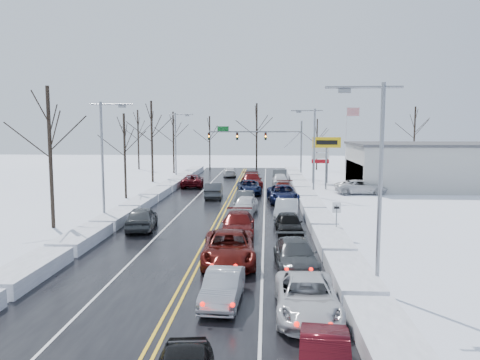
# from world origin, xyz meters

# --- Properties ---
(ground) EXTENTS (160.00, 160.00, 0.00)m
(ground) POSITION_xyz_m (0.00, 0.00, 0.00)
(ground) COLOR white
(ground) RESTS_ON ground
(road_surface) EXTENTS (14.00, 84.00, 0.01)m
(road_surface) POSITION_xyz_m (0.00, 2.00, 0.01)
(road_surface) COLOR black
(road_surface) RESTS_ON ground
(snow_bank_left) EXTENTS (1.89, 72.00, 0.75)m
(snow_bank_left) POSITION_xyz_m (-7.60, 2.00, 0.00)
(snow_bank_left) COLOR white
(snow_bank_left) RESTS_ON ground
(snow_bank_right) EXTENTS (1.89, 72.00, 0.75)m
(snow_bank_right) POSITION_xyz_m (7.60, 2.00, 0.00)
(snow_bank_right) COLOR white
(snow_bank_right) RESTS_ON ground
(traffic_signal_mast) EXTENTS (13.28, 0.39, 8.00)m
(traffic_signal_mast) POSITION_xyz_m (3.45, 27.99, 5.48)
(traffic_signal_mast) COLOR slate
(traffic_signal_mast) RESTS_ON ground
(tires_plus_sign) EXTENTS (3.20, 0.34, 6.00)m
(tires_plus_sign) POSITION_xyz_m (10.50, 15.99, 4.99)
(tires_plus_sign) COLOR slate
(tires_plus_sign) RESTS_ON ground
(used_vehicles_sign) EXTENTS (2.20, 0.22, 4.65)m
(used_vehicles_sign) POSITION_xyz_m (10.50, 22.00, 3.32)
(used_vehicles_sign) COLOR slate
(used_vehicles_sign) RESTS_ON ground
(speed_limit_sign) EXTENTS (0.55, 0.09, 2.35)m
(speed_limit_sign) POSITION_xyz_m (8.20, -8.00, 1.63)
(speed_limit_sign) COLOR slate
(speed_limit_sign) RESTS_ON ground
(flagpole) EXTENTS (1.87, 1.20, 10.00)m
(flagpole) POSITION_xyz_m (15.17, 30.00, 5.93)
(flagpole) COLOR silver
(flagpole) RESTS_ON ground
(dealership_building) EXTENTS (20.40, 12.40, 5.30)m
(dealership_building) POSITION_xyz_m (23.98, 18.00, 2.66)
(dealership_building) COLOR #A6A6A1
(dealership_building) RESTS_ON ground
(streetlight_se) EXTENTS (3.20, 0.25, 9.00)m
(streetlight_se) POSITION_xyz_m (8.30, -18.00, 5.31)
(streetlight_se) COLOR slate
(streetlight_se) RESTS_ON ground
(streetlight_ne) EXTENTS (3.20, 0.25, 9.00)m
(streetlight_ne) POSITION_xyz_m (8.30, 10.00, 5.31)
(streetlight_ne) COLOR slate
(streetlight_ne) RESTS_ON ground
(streetlight_sw) EXTENTS (3.20, 0.25, 9.00)m
(streetlight_sw) POSITION_xyz_m (-8.30, -4.00, 5.31)
(streetlight_sw) COLOR slate
(streetlight_sw) RESTS_ON ground
(streetlight_nw) EXTENTS (3.20, 0.25, 9.00)m
(streetlight_nw) POSITION_xyz_m (-8.30, 24.00, 5.31)
(streetlight_nw) COLOR slate
(streetlight_nw) RESTS_ON ground
(tree_left_b) EXTENTS (4.00, 4.00, 10.00)m
(tree_left_b) POSITION_xyz_m (-11.50, -6.00, 6.99)
(tree_left_b) COLOR #2D231C
(tree_left_b) RESTS_ON ground
(tree_left_c) EXTENTS (3.40, 3.40, 8.50)m
(tree_left_c) POSITION_xyz_m (-10.50, 8.00, 5.94)
(tree_left_c) COLOR #2D231C
(tree_left_c) RESTS_ON ground
(tree_left_d) EXTENTS (4.20, 4.20, 10.50)m
(tree_left_d) POSITION_xyz_m (-11.20, 22.00, 7.33)
(tree_left_d) COLOR #2D231C
(tree_left_d) RESTS_ON ground
(tree_left_e) EXTENTS (3.80, 3.80, 9.50)m
(tree_left_e) POSITION_xyz_m (-10.80, 34.00, 6.64)
(tree_left_e) COLOR #2D231C
(tree_left_e) RESTS_ON ground
(tree_far_a) EXTENTS (4.00, 4.00, 10.00)m
(tree_far_a) POSITION_xyz_m (-18.00, 40.00, 6.99)
(tree_far_a) COLOR #2D231C
(tree_far_a) RESTS_ON ground
(tree_far_b) EXTENTS (3.60, 3.60, 9.00)m
(tree_far_b) POSITION_xyz_m (-6.00, 41.00, 6.29)
(tree_far_b) COLOR #2D231C
(tree_far_b) RESTS_ON ground
(tree_far_c) EXTENTS (4.40, 4.40, 11.00)m
(tree_far_c) POSITION_xyz_m (2.00, 39.00, 7.68)
(tree_far_c) COLOR #2D231C
(tree_far_c) RESTS_ON ground
(tree_far_d) EXTENTS (3.40, 3.40, 8.50)m
(tree_far_d) POSITION_xyz_m (12.00, 40.50, 5.94)
(tree_far_d) COLOR #2D231C
(tree_far_d) RESTS_ON ground
(tree_far_e) EXTENTS (4.20, 4.20, 10.50)m
(tree_far_e) POSITION_xyz_m (28.00, 41.00, 7.33)
(tree_far_e) COLOR #2D231C
(tree_far_e) RESTS_ON ground
(queued_car_1) EXTENTS (1.66, 4.14, 1.34)m
(queued_car_1) POSITION_xyz_m (1.93, -19.63, 0.00)
(queued_car_1) COLOR #A3A5AB
(queued_car_1) RESTS_ON ground
(queued_car_2) EXTENTS (3.11, 6.09, 1.65)m
(queued_car_2) POSITION_xyz_m (1.72, -13.96, 0.00)
(queued_car_2) COLOR #4D0E0A
(queued_car_2) RESTS_ON ground
(queued_car_3) EXTENTS (2.24, 5.32, 1.53)m
(queued_car_3) POSITION_xyz_m (1.82, -7.74, 0.00)
(queued_car_3) COLOR #4E0B0A
(queued_car_3) RESTS_ON ground
(queued_car_4) EXTENTS (2.30, 4.56, 1.49)m
(queued_car_4) POSITION_xyz_m (1.92, 0.09, 0.00)
(queued_car_4) COLOR white
(queued_car_4) RESTS_ON ground
(queued_car_5) EXTENTS (1.69, 4.17, 1.35)m
(queued_car_5) POSITION_xyz_m (1.71, 4.07, 0.00)
(queued_car_5) COLOR #3B3E40
(queued_car_5) RESTS_ON ground
(queued_car_6) EXTENTS (2.91, 5.46, 1.46)m
(queued_car_6) POSITION_xyz_m (1.79, 11.91, 0.00)
(queued_car_6) COLOR black
(queued_car_6) RESTS_ON ground
(queued_car_7) EXTENTS (2.88, 5.96, 1.67)m
(queued_car_7) POSITION_xyz_m (1.92, 17.24, 0.00)
(queued_car_7) COLOR #520A0B
(queued_car_7) RESTS_ON ground
(queued_car_8) EXTENTS (2.56, 5.10, 1.67)m
(queued_car_8) POSITION_xyz_m (1.79, 22.30, 0.00)
(queued_car_8) COLOR #434649
(queued_car_8) RESTS_ON ground
(queued_car_10) EXTENTS (2.38, 5.15, 1.43)m
(queued_car_10) POSITION_xyz_m (5.25, -20.66, 0.00)
(queued_car_10) COLOR silver
(queued_car_10) RESTS_ON ground
(queued_car_11) EXTENTS (2.31, 5.09, 1.44)m
(queued_car_11) POSITION_xyz_m (5.17, -14.77, 0.00)
(queued_car_11) COLOR #383B3D
(queued_car_11) RESTS_ON ground
(queued_car_12) EXTENTS (1.87, 4.29, 1.44)m
(queued_car_12) POSITION_xyz_m (5.21, -6.94, 0.00)
(queued_car_12) COLOR black
(queued_car_12) RESTS_ON ground
(queued_car_13) EXTENTS (2.11, 4.95, 1.59)m
(queued_car_13) POSITION_xyz_m (5.23, -2.29, 0.00)
(queued_car_13) COLOR #A9ADB1
(queued_car_13) RESTS_ON ground
(queued_car_14) EXTENTS (3.13, 6.03, 1.62)m
(queued_car_14) POSITION_xyz_m (5.23, 6.28, 0.00)
(queued_car_14) COLOR black
(queued_car_14) RESTS_ON ground
(queued_car_15) EXTENTS (2.62, 5.27, 1.47)m
(queued_car_15) POSITION_xyz_m (5.37, 10.28, 0.00)
(queued_car_15) COLOR #450C09
(queued_car_15) RESTS_ON ground
(queued_car_16) EXTENTS (1.93, 4.67, 1.58)m
(queued_car_16) POSITION_xyz_m (5.32, 18.41, 0.00)
(queued_car_16) COLOR silver
(queued_car_16) RESTS_ON ground
(queued_car_17) EXTENTS (2.00, 5.12, 1.66)m
(queued_car_17) POSITION_xyz_m (5.39, 22.29, 0.00)
(queued_car_17) COLOR #444749
(queued_car_17) RESTS_ON ground
(oncoming_car_0) EXTENTS (1.89, 4.81, 1.56)m
(oncoming_car_0) POSITION_xyz_m (-1.66, 8.80, 0.00)
(oncoming_car_0) COLOR #393B3E
(oncoming_car_0) RESTS_ON ground
(oncoming_car_1) EXTENTS (3.01, 5.66, 1.51)m
(oncoming_car_1) POSITION_xyz_m (-5.21, 17.31, 0.00)
(oncoming_car_1) COLOR #4E0A10
(oncoming_car_1) RESTS_ON ground
(oncoming_car_2) EXTENTS (2.39, 4.80, 1.34)m
(oncoming_car_2) POSITION_xyz_m (-1.69, 29.20, 0.00)
(oncoming_car_2) COLOR silver
(oncoming_car_2) RESTS_ON ground
(oncoming_car_3) EXTENTS (2.53, 4.98, 1.63)m
(oncoming_car_3) POSITION_xyz_m (-5.06, -6.14, 0.00)
(oncoming_car_3) COLOR #444749
(oncoming_car_3) RESTS_ON ground
(parked_car_0) EXTENTS (5.61, 2.81, 1.52)m
(parked_car_0) POSITION_xyz_m (13.82, 12.42, 0.00)
(parked_car_0) COLOR silver
(parked_car_0) RESTS_ON ground
(parked_car_1) EXTENTS (2.35, 4.75, 1.33)m
(parked_car_1) POSITION_xyz_m (16.99, 16.62, 0.00)
(parked_car_1) COLOR #3F4244
(parked_car_1) RESTS_ON ground
(parked_car_2) EXTENTS (1.68, 4.03, 1.36)m
(parked_car_2) POSITION_xyz_m (15.15, 21.12, 0.00)
(parked_car_2) COLOR #AFB2B8
(parked_car_2) RESTS_ON ground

